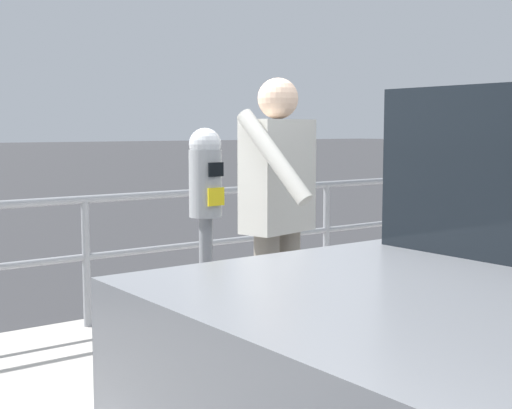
{
  "coord_description": "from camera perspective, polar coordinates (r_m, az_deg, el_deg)",
  "views": [
    {
      "loc": [
        -2.1,
        -2.54,
        1.6
      ],
      "look_at": [
        0.27,
        0.67,
        1.18
      ],
      "focal_mm": 50.07,
      "sensor_mm": 36.0,
      "label": 1
    }
  ],
  "objects": [
    {
      "name": "sidewalk_curb",
      "position": [
        4.65,
        -7.7,
        -13.31
      ],
      "size": [
        36.0,
        2.63,
        0.12
      ],
      "primitive_type": "cube",
      "color": "#ADA8A0",
      "rests_on": "ground"
    },
    {
      "name": "pedestrian_at_meter",
      "position": [
        4.17,
        1.82,
        -0.21
      ],
      "size": [
        0.63,
        0.66,
        1.77
      ],
      "rotation": [
        0.0,
        0.0,
        -2.91
      ],
      "color": "slate",
      "rests_on": "sidewalk_curb"
    },
    {
      "name": "background_railing",
      "position": [
        5.44,
        -13.46,
        -2.14
      ],
      "size": [
        24.06,
        0.06,
        0.99
      ],
      "color": "gray",
      "rests_on": "sidewalk_curb"
    },
    {
      "name": "parking_meter",
      "position": [
        3.63,
        -4.04,
        -0.47
      ],
      "size": [
        0.17,
        0.18,
        1.48
      ],
      "rotation": [
        0.0,
        0.0,
        3.22
      ],
      "color": "slate",
      "rests_on": "sidewalk_curb"
    }
  ]
}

